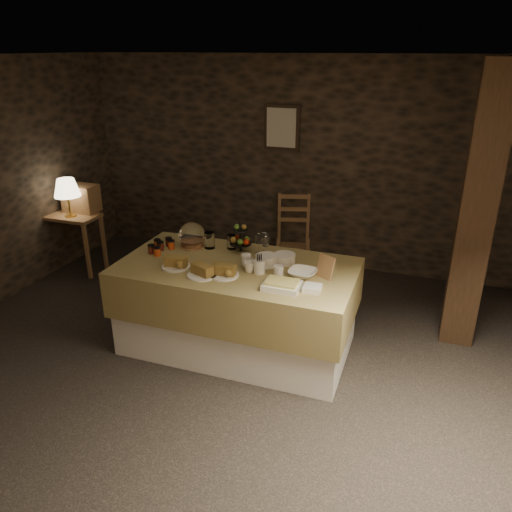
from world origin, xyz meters
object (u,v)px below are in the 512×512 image
(buffet_table, at_px, (237,301))
(timber_column, at_px, (477,212))
(table_lamp, at_px, (67,188))
(fruit_stand, at_px, (241,240))
(chair, at_px, (295,235))
(console_table, at_px, (72,225))
(wine_rack, at_px, (81,198))

(buffet_table, relative_size, timber_column, 0.82)
(table_lamp, height_order, fruit_stand, table_lamp)
(table_lamp, bearing_deg, timber_column, -0.58)
(fruit_stand, bearing_deg, buffet_table, -75.27)
(timber_column, bearing_deg, chair, 149.13)
(fruit_stand, bearing_deg, console_table, 165.77)
(console_table, relative_size, chair, 1.02)
(buffet_table, xyz_separation_m, wine_rack, (-2.55, 1.15, 0.43))
(fruit_stand, bearing_deg, table_lamp, 166.59)
(buffet_table, bearing_deg, console_table, 159.66)
(console_table, relative_size, wine_rack, 1.77)
(buffet_table, height_order, table_lamp, table_lamp)
(console_table, xyz_separation_m, table_lamp, (0.05, -0.05, 0.48))
(buffet_table, xyz_separation_m, table_lamp, (-2.55, 0.92, 0.61))
(console_table, height_order, wine_rack, wine_rack)
(chair, bearing_deg, timber_column, -46.27)
(buffet_table, xyz_separation_m, chair, (-0.02, 2.06, -0.07))
(console_table, xyz_separation_m, chair, (2.59, 1.10, -0.20))
(table_lamp, xyz_separation_m, timber_column, (4.53, -0.05, 0.20))
(timber_column, bearing_deg, buffet_table, -156.29)
(buffet_table, distance_m, fruit_stand, 0.59)
(console_table, bearing_deg, chair, 22.96)
(chair, bearing_deg, console_table, -172.45)
(console_table, xyz_separation_m, fruit_stand, (2.52, -0.64, 0.35))
(wine_rack, bearing_deg, timber_column, -3.49)
(buffet_table, relative_size, table_lamp, 4.53)
(chair, bearing_deg, buffet_table, -104.95)
(fruit_stand, bearing_deg, timber_column, 14.72)
(console_table, height_order, chair, chair)
(chair, distance_m, fruit_stand, 1.82)
(buffet_table, relative_size, console_table, 2.87)
(table_lamp, bearing_deg, console_table, 135.00)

